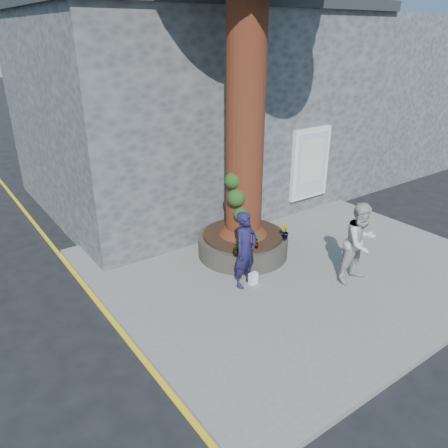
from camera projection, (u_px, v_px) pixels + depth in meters
ground at (270, 303)px, 9.51m from camera, size 120.00×120.00×0.00m
pavement at (289, 263)px, 11.03m from camera, size 9.00×8.00×0.12m
yellow_line at (120, 331)px, 8.62m from camera, size 0.10×30.00×0.01m
stone_shop at (190, 104)px, 14.92m from camera, size 10.30×8.30×6.30m
neighbour_shop at (344, 92)px, 19.26m from camera, size 6.00×8.00×6.00m
planter at (243, 244)px, 11.25m from camera, size 2.30×2.30×0.60m
man at (245, 250)px, 9.64m from camera, size 0.74×0.58×1.78m
woman at (360, 243)px, 9.83m from camera, size 0.94×0.75×1.90m
shopping_bag at (253, 278)px, 9.97m from camera, size 0.21×0.13×0.28m
plant_a at (256, 240)px, 10.27m from camera, size 0.25×0.23×0.40m
plant_b at (285, 232)px, 10.77m from camera, size 0.23×0.23×0.36m
plant_c at (237, 248)px, 9.98m from camera, size 0.19×0.19×0.34m
plant_d at (231, 226)px, 11.19m from camera, size 0.34×0.35×0.29m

